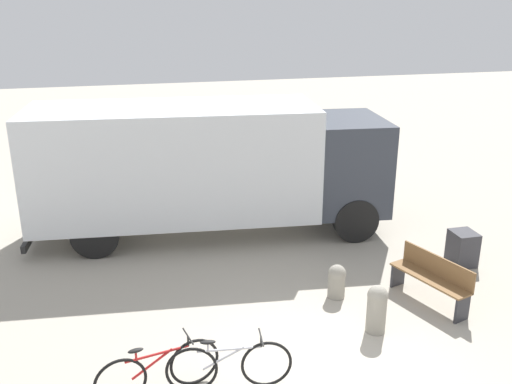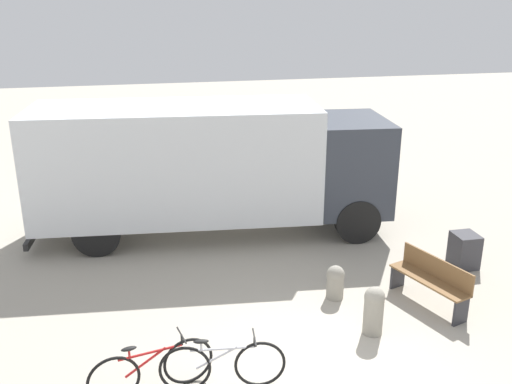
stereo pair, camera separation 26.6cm
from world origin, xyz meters
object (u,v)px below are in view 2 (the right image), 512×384
bicycle_near (152,369)px  delivery_truck (208,163)px  park_bench (431,279)px  bollard_far_bench (335,281)px  bicycle_middle (222,365)px  bollard_near_bench (374,309)px  utility_box (464,250)px

bicycle_near → delivery_truck: bearing=62.3°
park_bench → bicycle_near: 5.31m
bicycle_near → bollard_far_bench: (3.47, 2.02, -0.05)m
park_bench → bollard_far_bench: (-1.64, 0.56, -0.15)m
bicycle_middle → bollard_far_bench: bicycle_middle is taller
delivery_truck → bicycle_middle: bearing=-90.6°
bicycle_near → bollard_near_bench: (3.69, 0.77, 0.07)m
delivery_truck → bollard_near_bench: 5.47m
delivery_truck → bollard_far_bench: (1.88, -3.64, -1.37)m
delivery_truck → bollard_near_bench: bearing=-61.4°
bollard_near_bench → bollard_far_bench: bollard_near_bench is taller
delivery_truck → utility_box: 5.92m
bicycle_near → utility_box: size_ratio=2.46×
park_bench → delivery_truck: bearing=21.3°
bicycle_near → utility_box: 7.07m
delivery_truck → bicycle_middle: size_ratio=4.59×
delivery_truck → bollard_near_bench: (2.10, -4.89, -1.26)m
utility_box → bollard_far_bench: bearing=-167.6°
delivery_truck → park_bench: bearing=-44.8°
bicycle_middle → bollard_near_bench: 2.84m
delivery_truck → bollard_far_bench: 4.32m
bollard_far_bench → utility_box: 3.15m
park_bench → bicycle_near: bearing=87.3°
park_bench → utility_box: bearing=-67.7°
bicycle_middle → utility_box: size_ratio=2.50×
bicycle_near → bollard_far_bench: bicycle_near is taller
bicycle_middle → bollard_far_bench: (2.47, 2.14, -0.05)m
utility_box → delivery_truck: bearing=149.1°
bollard_near_bench → bollard_far_bench: size_ratio=1.31×
park_bench → bollard_far_bench: 1.74m
utility_box → bicycle_near: bearing=-157.6°
park_bench → bicycle_middle: park_bench is taller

